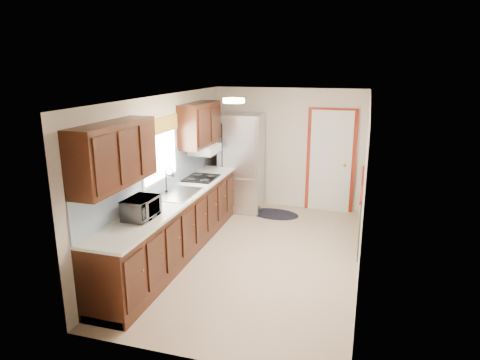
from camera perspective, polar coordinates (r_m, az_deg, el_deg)
The scene contains 8 objects.
room_shell at distance 6.26m, azimuth 2.36°, elevation -0.02°, with size 3.20×5.20×2.52m.
kitchen_run at distance 6.52m, azimuth -8.92°, elevation -3.16°, with size 0.63×4.00×2.20m.
back_wall_trim at distance 8.32m, azimuth 12.77°, elevation 1.24°, with size 1.12×2.30×2.08m.
ceiling_fixture at distance 5.95m, azimuth -0.84°, elevation 10.54°, with size 0.30×0.30×0.06m, color #FFD88C.
microwave at distance 5.58m, azimuth -13.07°, elevation -3.37°, with size 0.49×0.27×0.33m, color white.
refrigerator at distance 8.46m, azimuth 0.23°, elevation 2.35°, with size 0.84×0.82×1.92m.
rug at distance 8.42m, azimuth 4.60°, elevation -4.54°, with size 0.96×0.62×0.01m, color black.
cooktop at distance 7.38m, azimuth -5.21°, elevation 0.27°, with size 0.51×0.61×0.02m, color black.
Camera 1 is at (1.47, -5.86, 2.85)m, focal length 32.00 mm.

